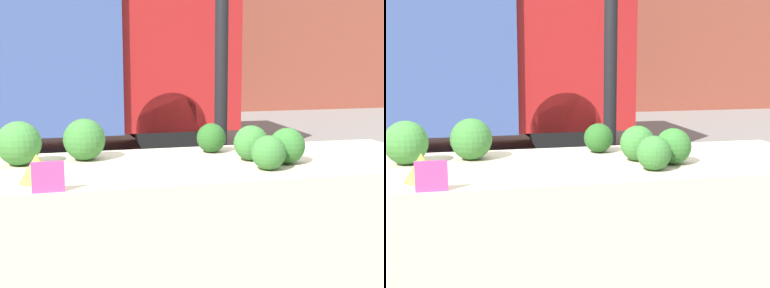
% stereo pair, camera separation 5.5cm
% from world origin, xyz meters
% --- Properties ---
extents(tent_pole, '(0.07, 0.07, 2.42)m').
position_xyz_m(tent_pole, '(0.31, 0.59, 1.21)').
color(tent_pole, black).
rests_on(tent_pole, ground_plane).
extents(market_table, '(2.14, 0.73, 0.81)m').
position_xyz_m(market_table, '(0.00, -0.06, 0.71)').
color(market_table, beige).
rests_on(market_table, ground_plane).
extents(romanesco_head, '(0.13, 0.13, 0.10)m').
position_xyz_m(romanesco_head, '(-0.62, -0.20, 0.87)').
color(romanesco_head, '#93B238').
rests_on(romanesco_head, market_table).
extents(broccoli_head_0, '(0.18, 0.18, 0.18)m').
position_xyz_m(broccoli_head_0, '(-0.70, 0.12, 0.90)').
color(broccoli_head_0, '#387533').
rests_on(broccoli_head_0, market_table).
extents(broccoli_head_1, '(0.18, 0.18, 0.18)m').
position_xyz_m(broccoli_head_1, '(-0.43, 0.16, 0.90)').
color(broccoli_head_1, '#336B2D').
rests_on(broccoli_head_1, market_table).
extents(broccoli_head_2, '(0.15, 0.15, 0.15)m').
position_xyz_m(broccoli_head_2, '(0.38, -0.11, 0.89)').
color(broccoli_head_2, '#2D6628').
rests_on(broccoli_head_2, market_table).
extents(broccoli_head_3, '(0.14, 0.14, 0.14)m').
position_xyz_m(broccoli_head_3, '(0.26, -0.20, 0.88)').
color(broccoli_head_3, '#336B2D').
rests_on(broccoli_head_3, market_table).
extents(broccoli_head_5, '(0.15, 0.15, 0.15)m').
position_xyz_m(broccoli_head_5, '(0.26, -0.01, 0.89)').
color(broccoli_head_5, '#336B2D').
rests_on(broccoli_head_5, market_table).
extents(broccoli_head_6, '(0.14, 0.14, 0.14)m').
position_xyz_m(broccoli_head_6, '(0.14, 0.21, 0.88)').
color(broccoli_head_6, '#23511E').
rests_on(broccoli_head_6, market_table).
extents(price_sign, '(0.11, 0.01, 0.11)m').
position_xyz_m(price_sign, '(-0.58, -0.35, 0.87)').
color(price_sign, '#E53D84').
rests_on(price_sign, market_table).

